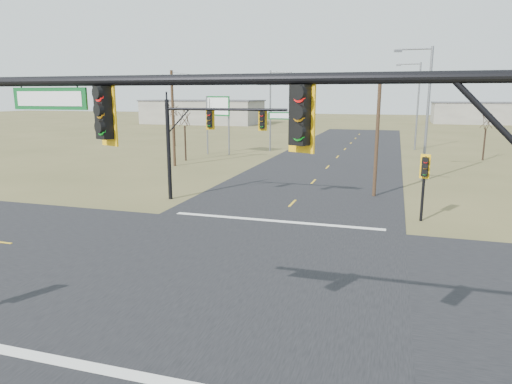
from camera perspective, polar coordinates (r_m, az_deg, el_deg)
ground at (r=18.84m, az=-3.42°, el=-9.60°), size 320.00×320.00×0.00m
road_ew at (r=18.83m, az=-3.42°, el=-9.57°), size 160.00×14.00×0.02m
road_ns at (r=18.83m, az=-3.42°, el=-9.57°), size 14.00×160.00×0.02m
stop_bar_near at (r=12.83m, az=-15.94°, el=-21.03°), size 12.00×0.40×0.01m
stop_bar_far at (r=25.63m, az=2.40°, el=-3.62°), size 12.00×0.40×0.01m
mast_arm_near at (r=8.17m, az=8.66°, el=2.89°), size 11.31×0.60×7.81m
mast_arm_far at (r=29.66m, az=-5.63°, el=7.88°), size 8.83×0.56×6.66m
pedestal_signal_ne at (r=26.62m, az=20.34°, el=2.38°), size 0.67×0.58×3.81m
utility_pole_near at (r=32.34m, az=14.92°, el=7.17°), size 2.00×0.77×8.45m
utility_pole_far at (r=45.98m, az=-10.33°, el=9.20°), size 2.19×0.85×9.29m
highway_sign at (r=54.26m, az=-4.81°, el=9.68°), size 3.44×1.36×6.83m
streetlight_a at (r=39.44m, az=20.36°, el=9.92°), size 2.99×0.45×10.68m
streetlight_b at (r=62.52m, az=19.38°, el=10.64°), size 3.05×0.28×10.97m
streetlight_c at (r=57.68m, az=2.01°, el=10.64°), size 2.76×0.28×9.91m
bare_tree_a at (r=49.69m, az=-8.94°, el=9.23°), size 2.51×2.51×5.88m
bare_tree_b at (r=64.47m, az=-10.26°, el=10.16°), size 2.89×2.89×6.34m
bare_tree_c at (r=55.06m, az=26.88°, el=8.01°), size 2.57×2.57×5.51m
warehouse_left at (r=116.05m, az=-6.64°, el=9.86°), size 28.00×14.00×5.50m
warehouse_mid at (r=127.88m, az=25.69°, el=8.85°), size 20.00×12.00×5.00m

